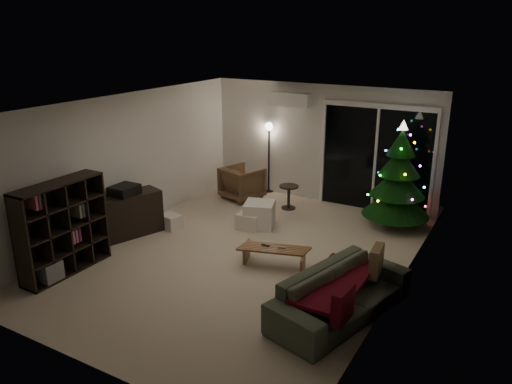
{
  "coord_description": "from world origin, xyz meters",
  "views": [
    {
      "loc": [
        3.93,
        -6.4,
        3.63
      ],
      "look_at": [
        0.1,
        0.3,
        1.05
      ],
      "focal_mm": 35.0,
      "sensor_mm": 36.0,
      "label": 1
    }
  ],
  "objects_px": {
    "sofa": "(341,294)",
    "coffee_table": "(274,257)",
    "bookshelf": "(55,226)",
    "media_cabinet": "(127,215)",
    "armchair": "(242,183)",
    "christmas_tree": "(399,175)"
  },
  "relations": [
    {
      "from": "bookshelf",
      "to": "christmas_tree",
      "type": "xyz_separation_m",
      "value": [
        4.09,
        4.37,
        0.29
      ]
    },
    {
      "from": "bookshelf",
      "to": "christmas_tree",
      "type": "height_order",
      "value": "christmas_tree"
    },
    {
      "from": "sofa",
      "to": "coffee_table",
      "type": "relative_size",
      "value": 2.03
    },
    {
      "from": "bookshelf",
      "to": "coffee_table",
      "type": "distance_m",
      "value": 3.41
    },
    {
      "from": "bookshelf",
      "to": "armchair",
      "type": "height_order",
      "value": "bookshelf"
    },
    {
      "from": "bookshelf",
      "to": "media_cabinet",
      "type": "height_order",
      "value": "bookshelf"
    },
    {
      "from": "sofa",
      "to": "christmas_tree",
      "type": "bearing_deg",
      "value": 18.98
    },
    {
      "from": "coffee_table",
      "to": "christmas_tree",
      "type": "xyz_separation_m",
      "value": [
        1.19,
        2.66,
        0.85
      ]
    },
    {
      "from": "media_cabinet",
      "to": "sofa",
      "type": "height_order",
      "value": "media_cabinet"
    },
    {
      "from": "sofa",
      "to": "coffee_table",
      "type": "distance_m",
      "value": 1.61
    },
    {
      "from": "armchair",
      "to": "coffee_table",
      "type": "xyz_separation_m",
      "value": [
        2.14,
        -2.58,
        -0.19
      ]
    },
    {
      "from": "armchair",
      "to": "coffee_table",
      "type": "height_order",
      "value": "armchair"
    },
    {
      "from": "sofa",
      "to": "christmas_tree",
      "type": "height_order",
      "value": "christmas_tree"
    },
    {
      "from": "media_cabinet",
      "to": "coffee_table",
      "type": "distance_m",
      "value": 2.91
    },
    {
      "from": "bookshelf",
      "to": "christmas_tree",
      "type": "bearing_deg",
      "value": 63.63
    },
    {
      "from": "armchair",
      "to": "media_cabinet",
      "type": "bearing_deg",
      "value": 92.68
    },
    {
      "from": "bookshelf",
      "to": "sofa",
      "type": "distance_m",
      "value": 4.42
    },
    {
      "from": "armchair",
      "to": "sofa",
      "type": "relative_size",
      "value": 0.37
    },
    {
      "from": "bookshelf",
      "to": "christmas_tree",
      "type": "distance_m",
      "value": 5.99
    },
    {
      "from": "coffee_table",
      "to": "media_cabinet",
      "type": "bearing_deg",
      "value": 167.03
    },
    {
      "from": "armchair",
      "to": "sofa",
      "type": "xyz_separation_m",
      "value": [
        3.55,
        -3.36,
        -0.05
      ]
    },
    {
      "from": "armchair",
      "to": "coffee_table",
      "type": "relative_size",
      "value": 0.75
    }
  ]
}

